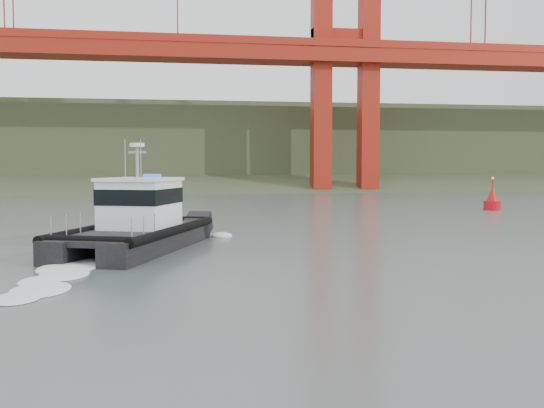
{
  "coord_description": "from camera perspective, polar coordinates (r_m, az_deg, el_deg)",
  "views": [
    {
      "loc": [
        -4.91,
        -22.13,
        4.36
      ],
      "look_at": [
        -0.24,
        8.49,
        2.4
      ],
      "focal_mm": 40.0,
      "sensor_mm": 36.0,
      "label": 1
    }
  ],
  "objects": [
    {
      "name": "ground",
      "position": [
        23.09,
        3.81,
        -7.27
      ],
      "size": [
        400.0,
        400.0,
        0.0
      ],
      "primitive_type": "plane",
      "color": "#4B5955",
      "rests_on": "ground"
    },
    {
      "name": "headlands",
      "position": [
        147.74,
        -6.79,
        4.64
      ],
      "size": [
        500.0,
        105.36,
        27.12
      ],
      "color": "#354628",
      "rests_on": "ground"
    },
    {
      "name": "patrol_boat",
      "position": [
        32.32,
        -12.51,
        -1.66
      ],
      "size": [
        8.08,
        12.56,
        5.73
      ],
      "rotation": [
        0.0,
        0.0,
        -0.35
      ],
      "color": "black",
      "rests_on": "ground"
    },
    {
      "name": "nav_buoy",
      "position": [
        63.44,
        20.02,
        0.29
      ],
      "size": [
        1.66,
        1.66,
        3.46
      ],
      "color": "red",
      "rests_on": "ground"
    }
  ]
}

